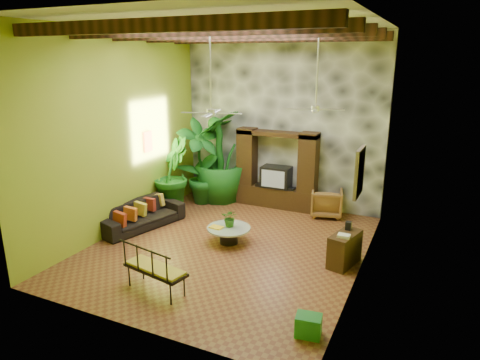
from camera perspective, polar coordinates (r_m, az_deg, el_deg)
The scene contains 23 objects.
ground at distance 10.25m, azimuth -1.45°, elevation -8.82°, with size 7.00×7.00×0.00m, color brown.
ceiling at distance 9.32m, azimuth -1.68°, elevation 20.30°, with size 6.00×7.00×0.02m, color silver.
back_wall at distance 12.65m, azimuth 5.61°, elevation 7.76°, with size 6.00×0.02×5.00m, color #8AA726.
left_wall at distance 11.12m, azimuth -15.60°, elevation 6.10°, with size 0.02×7.00×5.00m, color #8AA726.
right_wall at distance 8.58m, azimuth 16.70°, elevation 3.20°, with size 0.02×7.00×5.00m, color #8AA726.
stone_accent_wall at distance 12.60m, azimuth 5.52°, elevation 7.73°, with size 5.98×0.10×4.98m, color #33353A.
ceiling_beams at distance 9.30m, azimuth -1.66°, elevation 18.95°, with size 5.95×5.36×0.22m.
entertainment_center at distance 12.63m, azimuth 4.87°, elevation 0.65°, with size 2.40×0.55×2.30m.
ceiling_fan_front at distance 9.08m, azimuth -3.89°, elevation 10.28°, with size 1.28×1.28×1.86m.
ceiling_fan_back at distance 9.89m, azimuth 10.08°, elevation 10.55°, with size 1.28×1.28×1.86m.
wall_art_mask at distance 11.93m, azimuth -12.21°, elevation 5.02°, with size 0.06×0.32×0.55m, color orange.
wall_art_painting at distance 8.06m, azimuth 15.64°, elevation 1.00°, with size 0.06×0.70×0.90m, color #254A8A.
sofa at distance 11.54m, azimuth -13.11°, elevation -4.51°, with size 2.33×0.91×0.68m, color black.
wicker_armchair at distance 12.24m, azimuth 11.47°, elevation -2.95°, with size 0.83×0.86×0.78m, color brown.
tall_plant_a at distance 12.83m, azimuth -5.33°, elevation 2.40°, with size 1.36×0.92×2.59m, color #19601D.
tall_plant_b at distance 12.47m, azimuth -9.10°, elevation 0.79°, with size 1.18×0.95×2.14m, color #185E19.
tall_plant_c at distance 13.07m, azimuth -2.70°, elevation 3.20°, with size 1.57×1.57×2.81m, color #185D1A.
coffee_table at distance 10.33m, azimuth -1.51°, elevation -7.06°, with size 1.04×1.04×0.40m.
centerpiece_plant at distance 10.25m, azimuth -1.31°, elevation -5.05°, with size 0.39×0.34×0.44m, color #255917.
yellow_tray at distance 10.24m, azimuth -3.20°, elevation -6.31°, with size 0.30×0.21×0.03m, color yellow.
iron_bench at distance 8.30m, azimuth -11.57°, elevation -11.25°, with size 1.38×0.73×0.57m.
side_console at distance 9.53m, azimuth 13.78°, elevation -8.95°, with size 0.40×0.89×0.72m, color #341710.
green_bin at distance 7.31m, azimuth 9.11°, elevation -18.62°, with size 0.41×0.31×0.36m, color #1F763D.
Camera 1 is at (4.16, -8.31, 4.31)m, focal length 32.00 mm.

